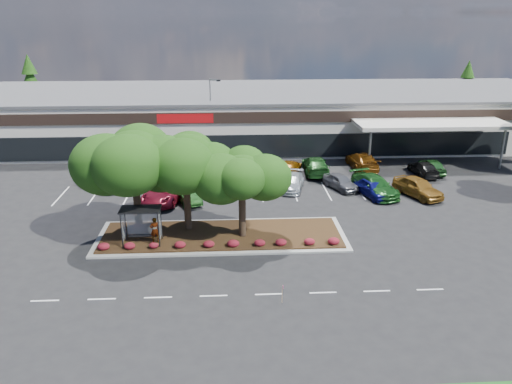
{
  "coord_description": "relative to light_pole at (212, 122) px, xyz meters",
  "views": [
    {
      "loc": [
        -1.32,
        -29.22,
        15.47
      ],
      "look_at": [
        0.63,
        6.39,
        2.6
      ],
      "focal_mm": 35.0,
      "sensor_mm": 36.0,
      "label": 1
    }
  ],
  "objects": [
    {
      "name": "car_13",
      "position": [
        10.6,
        -7.68,
        -2.95
      ],
      "size": [
        2.64,
        5.96,
        1.7
      ],
      "primitive_type": "imported",
      "rotation": [
        0.0,
        0.0,
        3.1
      ],
      "color": "#184417",
      "rests_on": "ground"
    },
    {
      "name": "landscape_island",
      "position": [
        1.24,
        -22.58,
        -3.67
      ],
      "size": [
        18.0,
        6.0,
        0.26
      ],
      "color": "#9E9E99",
      "rests_on": "ground"
    },
    {
      "name": "car_6",
      "position": [
        14.88,
        -14.16,
        -2.97
      ],
      "size": [
        3.92,
        6.16,
        1.66
      ],
      "primitive_type": "imported",
      "rotation": [
        0.0,
        0.0,
        0.3
      ],
      "color": "#184C19",
      "rests_on": "ground"
    },
    {
      "name": "conifer_north_east",
      "position": [
        37.24,
        17.42,
        0.7
      ],
      "size": [
        3.96,
        3.96,
        9.0
      ],
      "primitive_type": "cone",
      "color": "#12370C",
      "rests_on": "ground"
    },
    {
      "name": "light_pole",
      "position": [
        0.0,
        0.0,
        0.0
      ],
      "size": [
        1.43,
        0.54,
        8.65
      ],
      "rotation": [
        0.0,
        0.0,
        0.12
      ],
      "color": "#9E9E99",
      "rests_on": "ground"
    },
    {
      "name": "car_9",
      "position": [
        -11.6,
        -8.65,
        -3.12
      ],
      "size": [
        2.35,
        4.86,
        1.36
      ],
      "primitive_type": "imported",
      "rotation": [
        0.0,
        0.0,
        3.24
      ],
      "color": "#154F19",
      "rests_on": "ground"
    },
    {
      "name": "island_tree_west",
      "position": [
        -4.76,
        -22.08,
        0.41
      ],
      "size": [
        7.2,
        7.2,
        7.89
      ],
      "primitive_type": null,
      "color": "#12370C",
      "rests_on": "landscape_island"
    },
    {
      "name": "car_12",
      "position": [
        1.53,
        -7.96,
        -2.97
      ],
      "size": [
        4.14,
        6.17,
        1.66
      ],
      "primitive_type": "imported",
      "rotation": [
        0.0,
        0.0,
        3.49
      ],
      "color": "#5D5D64",
      "rests_on": "ground"
    },
    {
      "name": "car_14",
      "position": [
        7.99,
        -7.62,
        -3.13
      ],
      "size": [
        3.19,
        4.95,
        1.34
      ],
      "primitive_type": "imported",
      "rotation": [
        0.0,
        0.0,
        2.83
      ],
      "color": "#6B3B06",
      "rests_on": "ground"
    },
    {
      "name": "car_1",
      "position": [
        -3.6,
        -14.72,
        -2.96
      ],
      "size": [
        4.54,
        6.63,
        1.69
      ],
      "primitive_type": "imported",
      "rotation": [
        0.0,
        0.0,
        -0.32
      ],
      "color": "maroon",
      "rests_on": "ground"
    },
    {
      "name": "car_8",
      "position": [
        18.58,
        -14.85,
        -2.94
      ],
      "size": [
        3.86,
        5.43,
        1.72
      ],
      "primitive_type": "imported",
      "rotation": [
        0.0,
        0.0,
        0.41
      ],
      "color": "brown",
      "rests_on": "ground"
    },
    {
      "name": "car_11",
      "position": [
        -3.27,
        -5.44,
        -3.07
      ],
      "size": [
        2.59,
        5.34,
        1.46
      ],
      "primitive_type": "imported",
      "rotation": [
        0.0,
        0.0,
        3.11
      ],
      "color": "#9A060D",
      "rests_on": "ground"
    },
    {
      "name": "car_4",
      "position": [
        7.64,
        -12.38,
        -3.12
      ],
      "size": [
        3.0,
        4.98,
        1.35
      ],
      "primitive_type": "imported",
      "rotation": [
        0.0,
        0.0,
        -0.25
      ],
      "color": "#A5ACB1",
      "rests_on": "ground"
    },
    {
      "name": "car_15",
      "position": [
        15.74,
        -6.4,
        -2.94
      ],
      "size": [
        2.59,
        5.98,
        1.71
      ],
      "primitive_type": "imported",
      "rotation": [
        0.0,
        0.0,
        3.17
      ],
      "color": "#67370B",
      "rests_on": "ground"
    },
    {
      "name": "car_5",
      "position": [
        12.15,
        -12.54,
        -3.1
      ],
      "size": [
        3.13,
        4.4,
        1.39
      ],
      "primitive_type": "imported",
      "rotation": [
        0.0,
        0.0,
        0.41
      ],
      "color": "#505157",
      "rests_on": "ground"
    },
    {
      "name": "car_7",
      "position": [
        14.62,
        -14.65,
        -3.03
      ],
      "size": [
        3.0,
        4.86,
        1.54
      ],
      "primitive_type": "imported",
      "rotation": [
        0.0,
        0.0,
        0.28
      ],
      "color": "navy",
      "rests_on": "ground"
    },
    {
      "name": "ground",
      "position": [
        3.24,
        -26.58,
        -3.8
      ],
      "size": [
        160.0,
        160.0,
        0.0
      ],
      "primitive_type": "plane",
      "color": "black",
      "rests_on": "ground"
    },
    {
      "name": "car_2",
      "position": [
        -1.89,
        -15.08,
        -3.08
      ],
      "size": [
        3.1,
        4.6,
        1.43
      ],
      "primitive_type": "imported",
      "rotation": [
        0.0,
        0.0,
        0.4
      ],
      "color": "#1B4617",
      "rests_on": "ground"
    },
    {
      "name": "bus_shelter",
      "position": [
        -4.26,
        -23.63,
        -1.49
      ],
      "size": [
        2.75,
        1.55,
        2.59
      ],
      "color": "black",
      "rests_on": "landscape_island"
    },
    {
      "name": "car_17",
      "position": [
        22.44,
        -8.24,
        -3.05
      ],
      "size": [
        1.88,
        4.42,
        1.49
      ],
      "primitive_type": "imported",
      "rotation": [
        0.0,
        0.0,
        3.11
      ],
      "color": "#1D4B1D",
      "rests_on": "ground"
    },
    {
      "name": "conifer_north_west",
      "position": [
        -26.76,
        19.42,
        1.2
      ],
      "size": [
        4.4,
        4.4,
        10.0
      ],
      "primitive_type": "cone",
      "color": "#12370C",
      "rests_on": "ground"
    },
    {
      "name": "lane_markings",
      "position": [
        3.1,
        -16.16,
        -3.79
      ],
      "size": [
        33.12,
        20.06,
        0.01
      ],
      "color": "silver",
      "rests_on": "ground"
    },
    {
      "name": "survey_stake",
      "position": [
        4.74,
        -31.5,
        -3.1
      ],
      "size": [
        0.07,
        0.14,
        1.1
      ],
      "color": "tan",
      "rests_on": "ground"
    },
    {
      "name": "retail_store",
      "position": [
        3.3,
        7.32,
        -0.64
      ],
      "size": [
        80.4,
        25.2,
        6.25
      ],
      "color": "beige",
      "rests_on": "ground"
    },
    {
      "name": "car_16",
      "position": [
        21.39,
        -8.81,
        -3.12
      ],
      "size": [
        2.05,
        4.74,
        1.36
      ],
      "primitive_type": "imported",
      "rotation": [
        0.0,
        0.0,
        3.17
      ],
      "color": "black",
      "rests_on": "ground"
    },
    {
      "name": "island_tree_mid",
      "position": [
        -1.26,
        -21.38,
        0.12
      ],
      "size": [
        6.6,
        6.6,
        7.32
      ],
      "primitive_type": null,
      "color": "#12370C",
      "rests_on": "landscape_island"
    },
    {
      "name": "car_3",
      "position": [
        2.94,
        -11.62,
        -3.07
      ],
      "size": [
        3.51,
        5.43,
        1.46
      ],
      "primitive_type": "imported",
      "rotation": [
        0.0,
        0.0,
        0.32
      ],
      "color": "#184115",
      "rests_on": "ground"
    },
    {
      "name": "island_tree_east",
      "position": [
        2.74,
        -22.88,
        -0.29
      ],
      "size": [
        5.8,
        5.8,
        6.5
      ],
      "primitive_type": null,
      "color": "#12370C",
      "rests_on": "landscape_island"
    },
    {
      "name": "shrub_row",
      "position": [
        1.24,
        -24.68,
        -3.29
      ],
      "size": [
        17.0,
        0.8,
        0.5
      ],
      "primitive_type": null,
      "color": "maroon",
      "rests_on": "landscape_island"
    },
    {
      "name": "car_0",
      "position": [
        -8.92,
        -10.99,
        -3.0
      ],
      "size": [
        3.01,
        4.98,
        1.59
      ],
      "primitive_type": "imported",
      "rotation": [
        0.0,
        0.0,
        -0.26
      ],
      "color": "#110F54",
      "rests_on": "ground"
    },
    {
      "name": "car_10",
      "position": [
        -2.63,
        -4.61,
        -2.99
      ],
      "size": [
        1.94,
        4.96,
        1.61
      ],
      "primitive_type": "imported",
      "rotation": [
        0.0,
        0.0,
        3.19
      ],
      "color": "silver",
      "rests_on": "ground"
    },
    {
      "name": "person_waiting",
      "position": [
        -3.4,
        -23.66,
        -2.62
      ],
      "size": [
        0.78,
        0.65,
        1.84
      ],
      "primitive_type": "imported",
      "rotation": [
        0.0,
        0.0,
        3.51
      ],
      "color": "#594C47",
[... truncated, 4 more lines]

